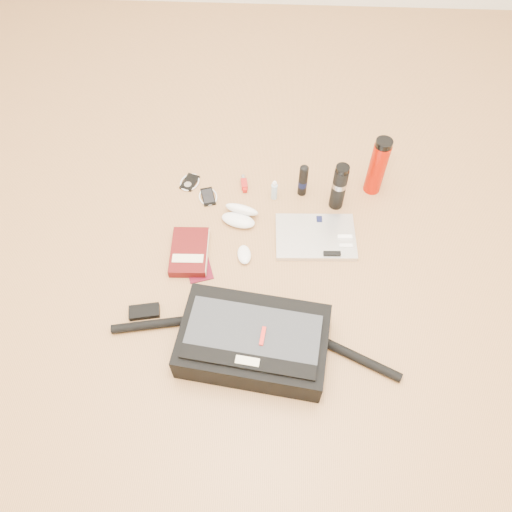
# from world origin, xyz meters

# --- Properties ---
(ground) EXTENTS (4.00, 4.00, 0.00)m
(ground) POSITION_xyz_m (0.00, 0.00, 0.00)
(ground) COLOR #A27243
(ground) RESTS_ON ground
(messenger_bag) EXTENTS (1.05, 0.38, 0.15)m
(messenger_bag) POSITION_xyz_m (-0.03, -0.29, 0.07)
(messenger_bag) COLOR black
(messenger_bag) RESTS_ON ground
(laptop) EXTENTS (0.34, 0.24, 0.03)m
(laptop) POSITION_xyz_m (0.21, 0.21, 0.01)
(laptop) COLOR silver
(laptop) RESTS_ON ground
(book) EXTENTS (0.15, 0.23, 0.04)m
(book) POSITION_xyz_m (-0.31, 0.10, 0.02)
(book) COLOR #470A0B
(book) RESTS_ON ground
(passport) EXTENTS (0.13, 0.16, 0.01)m
(passport) POSITION_xyz_m (-0.26, 0.04, 0.00)
(passport) COLOR #4D0816
(passport) RESTS_ON ground
(mouse) EXTENTS (0.07, 0.10, 0.03)m
(mouse) POSITION_xyz_m (-0.08, 0.11, 0.02)
(mouse) COLOR white
(mouse) RESTS_ON ground
(sunglasses_case) EXTENTS (0.17, 0.16, 0.08)m
(sunglasses_case) POSITION_xyz_m (-0.11, 0.30, 0.03)
(sunglasses_case) COLOR white
(sunglasses_case) RESTS_ON ground
(ipod) EXTENTS (0.11, 0.11, 0.01)m
(ipod) POSITION_xyz_m (-0.36, 0.50, 0.01)
(ipod) COLOR black
(ipod) RESTS_ON ground
(phone) EXTENTS (0.10, 0.11, 0.01)m
(phone) POSITION_xyz_m (-0.26, 0.41, 0.01)
(phone) COLOR black
(phone) RESTS_ON ground
(inhaler) EXTENTS (0.04, 0.10, 0.03)m
(inhaler) POSITION_xyz_m (-0.11, 0.49, 0.01)
(inhaler) COLOR maroon
(inhaler) RESTS_ON ground
(spray_bottle) EXTENTS (0.03, 0.03, 0.10)m
(spray_bottle) POSITION_xyz_m (0.03, 0.43, 0.05)
(spray_bottle) COLOR #A0C4E0
(spray_bottle) RESTS_ON ground
(aerosol_can) EXTENTS (0.05, 0.05, 0.17)m
(aerosol_can) POSITION_xyz_m (0.15, 0.46, 0.08)
(aerosol_can) COLOR black
(aerosol_can) RESTS_ON ground
(thermos_black) EXTENTS (0.08, 0.08, 0.23)m
(thermos_black) POSITION_xyz_m (0.30, 0.40, 0.12)
(thermos_black) COLOR black
(thermos_black) RESTS_ON ground
(thermos_red) EXTENTS (0.08, 0.08, 0.29)m
(thermos_red) POSITION_xyz_m (0.46, 0.50, 0.14)
(thermos_red) COLOR #AB1101
(thermos_red) RESTS_ON ground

